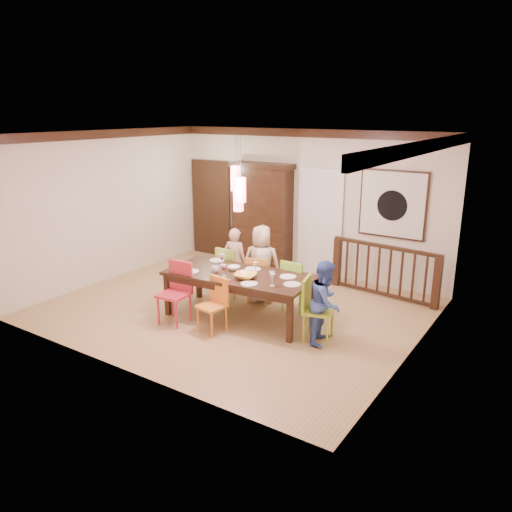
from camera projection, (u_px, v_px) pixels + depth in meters
The scene contains 37 objects.
floor at pixel (235, 308), 8.52m from camera, with size 6.00×6.00×0.00m, color #A3814F.
ceiling at pixel (233, 134), 7.70m from camera, with size 6.00×6.00×0.00m, color white.
wall_back at pixel (306, 202), 10.11m from camera, with size 6.00×6.00×0.00m, color beige.
wall_left at pixel (109, 206), 9.70m from camera, with size 5.00×5.00×0.00m, color beige.
wall_right at pixel (419, 253), 6.53m from camera, with size 5.00×5.00×0.00m, color beige.
crown_molding at pixel (233, 139), 7.72m from camera, with size 6.00×5.00×0.16m, color black, non-canonical shape.
panel_door at pixel (212, 210), 11.45m from camera, with size 1.04×0.07×2.24m, color black.
white_doorway at pixel (320, 224), 10.01m from camera, with size 0.97×0.05×2.22m, color silver.
painting at pixel (393, 204), 9.09m from camera, with size 1.25×0.06×1.25m.
pendant_cluster at pixel (238, 189), 7.56m from camera, with size 0.27×0.21×1.14m.
dining_table at pixel (239, 278), 7.96m from camera, with size 2.44×1.29×0.75m.
chair_far_left at pixel (232, 268), 8.94m from camera, with size 0.42×0.42×0.93m.
chair_far_mid at pixel (260, 276), 8.62m from camera, with size 0.48×0.48×0.86m.
chair_far_right at pixel (297, 282), 8.29m from camera, with size 0.41×0.41×0.89m.
chair_near_left at pixel (173, 290), 7.79m from camera, with size 0.47×0.47×0.97m.
chair_near_mid at pixel (212, 302), 7.50m from camera, with size 0.43×0.43×0.84m.
chair_end_right at pixel (319, 305), 7.20m from camera, with size 0.51×0.51×0.94m.
china_hutch at pixel (262, 215), 10.54m from camera, with size 1.40×0.46×2.21m.
balustrade at pixel (384, 270), 8.94m from camera, with size 2.05×0.29×0.96m.
person_far_left at pixel (235, 261), 9.07m from camera, with size 0.45×0.29×1.22m, color beige.
person_far_mid at pixel (261, 264), 8.66m from camera, with size 0.67×0.44×1.37m, color beige.
person_end_right at pixel (326, 302), 7.13m from camera, with size 0.60×0.46×1.23m, color #3D5BAC.
serving_bowl at pixel (245, 276), 7.70m from camera, with size 0.34×0.34×0.08m, color #F0BC44.
small_bowl at pixel (234, 268), 8.11m from camera, with size 0.21×0.21×0.07m, color white.
cup_left at pixel (215, 269), 7.99m from camera, with size 0.13×0.13×0.10m, color silver.
cup_right at pixel (272, 274), 7.78m from camera, with size 0.09×0.09×0.08m, color silver.
plate_far_left at pixel (217, 260), 8.61m from camera, with size 0.26×0.26×0.01m, color white.
plate_far_mid at pixel (253, 269), 8.13m from camera, with size 0.26×0.26×0.01m, color white.
plate_far_right at pixel (288, 277), 7.76m from camera, with size 0.26×0.26×0.01m, color white.
plate_near_left at pixel (191, 271), 8.02m from camera, with size 0.26×0.26×0.01m, color white.
plate_near_mid at pixel (249, 284), 7.45m from camera, with size 0.26×0.26×0.01m, color white.
plate_end_right at pixel (292, 284), 7.42m from camera, with size 0.26×0.26×0.01m, color white.
wine_glass_a at pixel (222, 260), 8.34m from camera, with size 0.08×0.08×0.19m, color #590C19, non-canonical shape.
wine_glass_b at pixel (255, 268), 7.91m from camera, with size 0.08×0.08×0.19m, color silver, non-canonical shape.
wine_glass_c at pixel (224, 270), 7.79m from camera, with size 0.08×0.08×0.19m, color #590C19, non-canonical shape.
wine_glass_d at pixel (272, 280), 7.36m from camera, with size 0.08×0.08×0.19m, color silver, non-canonical shape.
napkin at pixel (224, 280), 7.61m from camera, with size 0.18×0.14×0.01m, color #D83359.
Camera 1 is at (4.67, -6.41, 3.26)m, focal length 35.00 mm.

